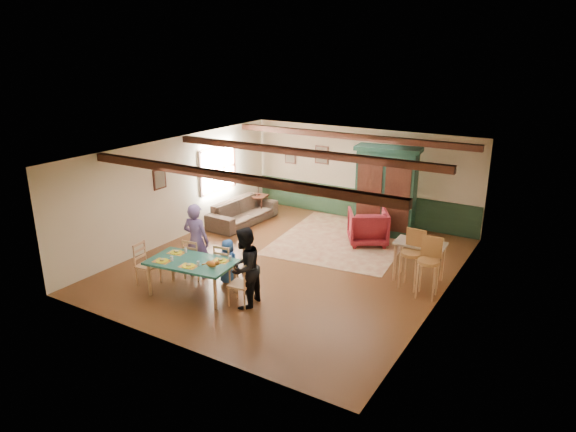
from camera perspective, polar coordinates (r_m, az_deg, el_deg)
The scene contains 35 objects.
floor at distance 12.18m, azimuth 0.34°, elevation -5.36°, with size 8.00×8.00×0.00m, color #4B2815.
wall_back at distance 15.15m, azimuth 8.16°, elevation 4.59°, with size 7.00×0.02×2.70m, color beige.
wall_left at distance 13.76m, azimuth -12.28°, elevation 2.96°, with size 0.02×8.00×2.70m, color beige.
wall_right at distance 10.45m, azimuth 17.07°, elevation -2.30°, with size 0.02×8.00×2.70m, color beige.
ceiling at distance 11.37m, azimuth 0.36°, elevation 7.22°, with size 7.00×8.00×0.02m, color white.
wainscot_back at distance 15.37m, azimuth 7.98°, elevation 1.31°, with size 6.95×0.03×0.90m, color #1B311F.
ceiling_beam_front at distance 9.53m, azimuth -6.77°, elevation 4.39°, with size 6.95×0.16×0.16m, color #33170E.
ceiling_beam_mid at distance 11.73m, azimuth 1.37°, elevation 7.10°, with size 6.95×0.16×0.16m, color #33170E.
ceiling_beam_back at distance 14.01m, azimuth 6.74°, elevation 8.80°, with size 6.95×0.16×0.16m, color #33170E.
window_left at distance 14.93m, azimuth -7.80°, elevation 5.19°, with size 0.06×1.60×1.30m, color white, non-canonical shape.
picture_left_wall at distance 13.23m, azimuth -14.07°, elevation 4.02°, with size 0.04×0.42×0.52m, color gray, non-canonical shape.
picture_back_a at distance 15.57m, azimuth 3.77°, elevation 6.79°, with size 0.45×0.04×0.55m, color gray, non-canonical shape.
picture_back_b at distance 16.13m, azimuth 0.27°, elevation 6.68°, with size 0.38×0.04×0.48m, color gray, non-canonical shape.
dining_table at distance 10.79m, azimuth -10.57°, elevation -6.76°, with size 1.77×0.98×0.74m, color #1C594C, non-canonical shape.
dining_chair_far_left at distance 11.49m, azimuth -10.26°, elevation -4.63°, with size 0.41×0.43×0.93m, color tan, non-canonical shape.
dining_chair_far_right at distance 11.09m, azimuth -6.87°, elevation -5.30°, with size 0.41×0.43×0.93m, color tan, non-canonical shape.
dining_chair_end_left at distance 11.39m, azimuth -15.33°, elevation -5.22°, with size 0.41×0.43×0.93m, color tan, non-canonical shape.
dining_chair_end_right at distance 10.20m, azimuth -5.30°, elevation -7.43°, with size 0.41×0.43×0.93m, color tan, non-canonical shape.
person_man at distance 11.41m, azimuth -10.15°, elevation -2.73°, with size 0.62×0.40×1.69m, color slate.
person_woman at distance 10.01m, azimuth -4.86°, elevation -5.76°, with size 0.79×0.61×1.62m, color black.
person_child at distance 11.14m, azimuth -6.68°, elevation -5.03°, with size 0.48×0.31×0.99m, color #27549F.
cat at distance 10.25m, azimuth -8.51°, elevation -5.22°, with size 0.35×0.14×0.18m, color orange, non-canonical shape.
place_setting_near_left at distance 10.74m, azimuth -13.83°, elevation -4.65°, with size 0.39×0.29×0.11m, color yellow, non-canonical shape.
place_setting_near_center at distance 10.39m, azimuth -11.01°, elevation -5.25°, with size 0.39×0.29×0.11m, color yellow, non-canonical shape.
place_setting_far_left at distance 11.10m, azimuth -12.31°, elevation -3.77°, with size 0.39×0.29×0.11m, color yellow, non-canonical shape.
place_setting_far_right at distance 10.53m, azimuth -7.52°, elevation -4.72°, with size 0.39×0.29×0.11m, color yellow, non-canonical shape.
area_rug at distance 13.74m, azimuth 6.04°, elevation -2.62°, with size 3.19×3.79×0.01m, color beige.
armoire at distance 14.00m, azimuth 10.83°, elevation 2.72°, with size 1.71×0.68×2.41m, color #143327.
armchair at distance 13.44m, azimuth 8.86°, elevation -1.20°, with size 0.97×1.00×0.91m, color #57111B.
sofa at distance 14.93m, azimuth -5.05°, elevation 0.47°, with size 2.33×0.91×0.68m, color #392C24.
end_table at distance 15.66m, azimuth -3.31°, elevation 1.22°, with size 0.50×0.50×0.61m, color #33170E, non-canonical shape.
table_lamp at distance 15.50m, azimuth -3.35°, elevation 3.29°, with size 0.31×0.31×0.56m, color beige, non-canonical shape.
counter_table at distance 11.54m, azimuth 14.32°, elevation -4.95°, with size 1.06×0.62×0.88m, color tan, non-canonical shape.
bar_stool_left at distance 11.07m, azimuth 13.51°, elevation -4.80°, with size 0.45×0.49×1.27m, color #A97742, non-canonical shape.
bar_stool_right at distance 10.77m, azimuth 15.29°, elevation -5.65°, with size 0.44×0.49×1.26m, color #A97742, non-canonical shape.
Camera 1 is at (5.72, -9.59, 4.86)m, focal length 32.00 mm.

